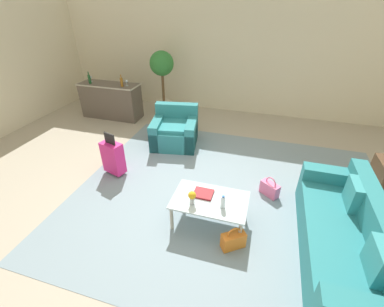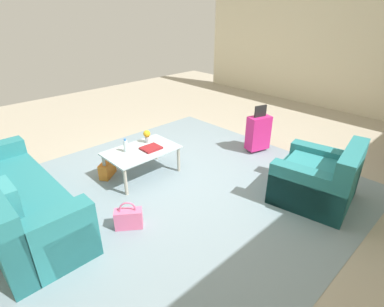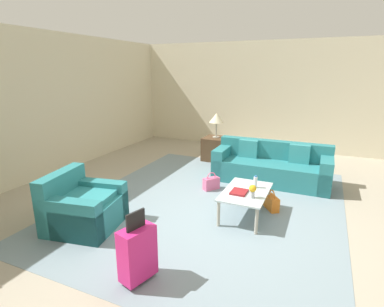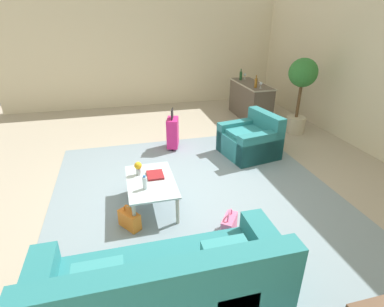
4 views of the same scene
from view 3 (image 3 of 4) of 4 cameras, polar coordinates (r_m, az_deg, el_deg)
The scene contains 15 objects.
ground_plane at distance 4.82m, azimuth 2.87°, elevation -12.68°, with size 12.00×12.00×0.00m, color #A89E89.
wall_back at distance 6.88m, azimuth -30.60°, elevation 7.34°, with size 10.24×0.12×3.10m, color beige.
wall_right at distance 9.18m, azimuth 14.72°, elevation 10.53°, with size 0.12×8.00×3.10m, color beige.
area_rug at distance 5.38m, azimuth 3.21°, elevation -9.46°, with size 5.20×4.40×0.01m, color gray.
couch at distance 6.53m, azimuth 14.86°, elevation -2.60°, with size 0.85×2.34×0.83m.
armchair at distance 4.84m, azimuth -20.37°, elevation -9.72°, with size 1.11×1.09×0.84m.
coffee_table at distance 4.87m, azimuth 10.20°, elevation -7.62°, with size 1.07×0.67×0.44m.
water_bottle at distance 4.98m, azimuth 11.97°, elevation -5.35°, with size 0.06×0.06×0.20m.
coffee_table_book at distance 4.75m, azimuth 8.95°, elevation -7.24°, with size 0.28×0.24×0.03m, color maroon.
flower_vase at distance 4.57m, azimuth 11.46°, elevation -6.84°, with size 0.11×0.11×0.21m.
side_table at distance 7.85m, azimuth 4.56°, elevation 0.92°, with size 0.62×0.62×0.60m, color #513823.
table_lamp at distance 7.69m, azimuth 4.69°, elevation 6.68°, with size 0.37×0.37×0.63m.
suitcase_magenta at distance 3.50m, azimuth -10.36°, elevation -18.06°, with size 0.45×0.32×0.85m.
handbag_pink at distance 5.94m, azimuth 3.69°, elevation -5.67°, with size 0.34×0.30×0.36m.
handbag_orange at distance 5.29m, azimuth 14.92°, elevation -9.00°, with size 0.34×0.30×0.36m.
Camera 3 is at (-3.97, -1.51, 2.28)m, focal length 28.00 mm.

